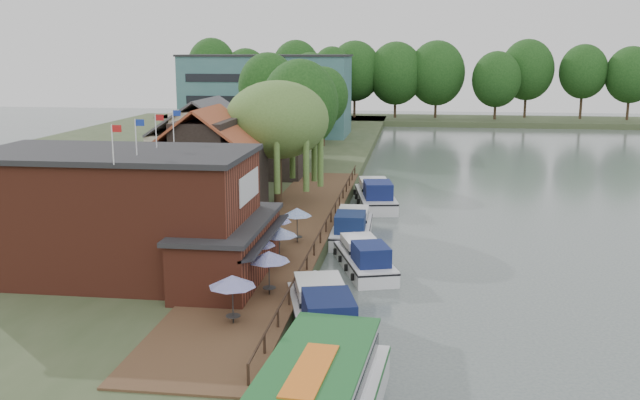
{
  "coord_description": "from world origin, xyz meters",
  "views": [
    {
      "loc": [
        0.82,
        -38.81,
        13.72
      ],
      "look_at": [
        -6.0,
        12.0,
        3.0
      ],
      "focal_mm": 40.0,
      "sensor_mm": 36.0,
      "label": 1
    }
  ],
  "objects_px": {
    "hotel_block": "(267,95)",
    "umbrella_0": "(233,299)",
    "umbrella_4": "(275,231)",
    "cruiser_0": "(324,307)",
    "cottage_a": "(208,163)",
    "umbrella_5": "(297,225)",
    "umbrella_1": "(269,273)",
    "pub": "(150,214)",
    "cruiser_1": "(365,254)",
    "cottage_c": "(270,135)",
    "cruiser_3": "(375,192)",
    "cottage_b": "(208,146)",
    "swan": "(274,396)",
    "umbrella_3": "(279,246)",
    "cruiser_2": "(352,223)",
    "umbrella_2": "(258,256)",
    "willow": "(278,144)"
  },
  "relations": [
    {
      "from": "cottage_c",
      "to": "cottage_b",
      "type": "bearing_deg",
      "value": -113.96
    },
    {
      "from": "umbrella_5",
      "to": "cruiser_3",
      "type": "bearing_deg",
      "value": 76.12
    },
    {
      "from": "cottage_c",
      "to": "umbrella_2",
      "type": "distance_m",
      "value": 34.3
    },
    {
      "from": "cottage_c",
      "to": "cruiser_1",
      "type": "distance_m",
      "value": 30.89
    },
    {
      "from": "pub",
      "to": "umbrella_5",
      "type": "bearing_deg",
      "value": 48.35
    },
    {
      "from": "umbrella_0",
      "to": "umbrella_2",
      "type": "relative_size",
      "value": 1.0
    },
    {
      "from": "umbrella_1",
      "to": "swan",
      "type": "xyz_separation_m",
      "value": [
        2.12,
        -9.46,
        -2.07
      ]
    },
    {
      "from": "pub",
      "to": "umbrella_0",
      "type": "relative_size",
      "value": 8.42
    },
    {
      "from": "umbrella_4",
      "to": "cruiser_0",
      "type": "xyz_separation_m",
      "value": [
        4.55,
        -10.68,
        -1.03
      ]
    },
    {
      "from": "hotel_block",
      "to": "cruiser_3",
      "type": "bearing_deg",
      "value": -66.98
    },
    {
      "from": "cruiser_3",
      "to": "hotel_block",
      "type": "bearing_deg",
      "value": 103.73
    },
    {
      "from": "cottage_a",
      "to": "cruiser_1",
      "type": "bearing_deg",
      "value": -35.72
    },
    {
      "from": "hotel_block",
      "to": "umbrella_0",
      "type": "xyz_separation_m",
      "value": [
        14.51,
        -77.82,
        -4.86
      ]
    },
    {
      "from": "cottage_b",
      "to": "umbrella_1",
      "type": "relative_size",
      "value": 4.04
    },
    {
      "from": "hotel_block",
      "to": "cottage_a",
      "type": "height_order",
      "value": "hotel_block"
    },
    {
      "from": "cottage_a",
      "to": "cruiser_3",
      "type": "xyz_separation_m",
      "value": [
        12.4,
        10.34,
        -3.97
      ]
    },
    {
      "from": "umbrella_0",
      "to": "cottage_a",
      "type": "bearing_deg",
      "value": 108.99
    },
    {
      "from": "cottage_a",
      "to": "umbrella_2",
      "type": "bearing_deg",
      "value": -64.07
    },
    {
      "from": "umbrella_0",
      "to": "cruiser_2",
      "type": "distance_m",
      "value": 20.87
    },
    {
      "from": "umbrella_3",
      "to": "cruiser_0",
      "type": "relative_size",
      "value": 0.23
    },
    {
      "from": "cottage_a",
      "to": "cottage_b",
      "type": "bearing_deg",
      "value": 106.7
    },
    {
      "from": "pub",
      "to": "umbrella_3",
      "type": "bearing_deg",
      "value": 21.04
    },
    {
      "from": "cottage_c",
      "to": "umbrella_0",
      "type": "height_order",
      "value": "cottage_c"
    },
    {
      "from": "cruiser_0",
      "to": "swan",
      "type": "height_order",
      "value": "cruiser_0"
    },
    {
      "from": "cottage_c",
      "to": "umbrella_5",
      "type": "height_order",
      "value": "cottage_c"
    },
    {
      "from": "pub",
      "to": "cottage_b",
      "type": "xyz_separation_m",
      "value": [
        -4.0,
        25.0,
        0.6
      ]
    },
    {
      "from": "pub",
      "to": "umbrella_1",
      "type": "distance_m",
      "value": 8.16
    },
    {
      "from": "pub",
      "to": "cruiser_1",
      "type": "relative_size",
      "value": 2.21
    },
    {
      "from": "cottage_a",
      "to": "umbrella_3",
      "type": "distance_m",
      "value": 14.96
    },
    {
      "from": "pub",
      "to": "umbrella_3",
      "type": "distance_m",
      "value": 7.78
    },
    {
      "from": "hotel_block",
      "to": "cruiser_2",
      "type": "xyz_separation_m",
      "value": [
        18.32,
        -57.34,
        -5.99
      ]
    },
    {
      "from": "cruiser_2",
      "to": "cruiser_3",
      "type": "xyz_separation_m",
      "value": [
        1.08,
        11.68,
        0.13
      ]
    },
    {
      "from": "cottage_a",
      "to": "umbrella_4",
      "type": "distance_m",
      "value": 11.68
    },
    {
      "from": "willow",
      "to": "cruiser_3",
      "type": "height_order",
      "value": "willow"
    },
    {
      "from": "umbrella_1",
      "to": "umbrella_5",
      "type": "xyz_separation_m",
      "value": [
        -0.26,
        10.58,
        0.0
      ]
    },
    {
      "from": "umbrella_3",
      "to": "cottage_a",
      "type": "bearing_deg",
      "value": 122.67
    },
    {
      "from": "cruiser_2",
      "to": "umbrella_0",
      "type": "bearing_deg",
      "value": -101.63
    },
    {
      "from": "umbrella_2",
      "to": "umbrella_3",
      "type": "height_order",
      "value": "same"
    },
    {
      "from": "pub",
      "to": "cruiser_3",
      "type": "bearing_deg",
      "value": 65.77
    },
    {
      "from": "umbrella_1",
      "to": "umbrella_2",
      "type": "height_order",
      "value": "same"
    },
    {
      "from": "cottage_b",
      "to": "cottage_c",
      "type": "xyz_separation_m",
      "value": [
        4.0,
        9.0,
        0.0
      ]
    },
    {
      "from": "umbrella_5",
      "to": "swan",
      "type": "bearing_deg",
      "value": -83.23
    },
    {
      "from": "cottage_b",
      "to": "umbrella_5",
      "type": "distance_m",
      "value": 20.52
    },
    {
      "from": "pub",
      "to": "hotel_block",
      "type": "xyz_separation_m",
      "value": [
        -8.0,
        71.0,
        2.5
      ]
    },
    {
      "from": "cottage_c",
      "to": "umbrella_1",
      "type": "xyz_separation_m",
      "value": [
        7.38,
        -36.57,
        -2.96
      ]
    },
    {
      "from": "cottage_b",
      "to": "umbrella_2",
      "type": "height_order",
      "value": "cottage_b"
    },
    {
      "from": "cottage_b",
      "to": "cruiser_3",
      "type": "bearing_deg",
      "value": 1.26
    },
    {
      "from": "umbrella_1",
      "to": "cruiser_1",
      "type": "distance_m",
      "value": 9.54
    },
    {
      "from": "umbrella_4",
      "to": "cruiser_2",
      "type": "bearing_deg",
      "value": 60.11
    },
    {
      "from": "cottage_a",
      "to": "umbrella_5",
      "type": "distance_m",
      "value": 11.12
    }
  ]
}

